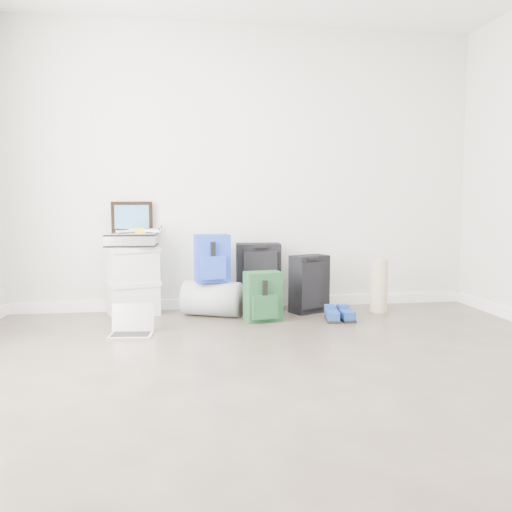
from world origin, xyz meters
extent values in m
plane|color=#3A322A|center=(0.00, 0.00, 0.00)|extent=(5.00, 5.00, 0.00)
cube|color=silver|center=(0.00, 2.50, 1.35)|extent=(4.50, 0.02, 2.70)
cube|color=white|center=(0.00, 2.49, 0.05)|extent=(4.50, 0.02, 0.10)
cube|color=silver|center=(-1.07, 2.32, 0.14)|extent=(0.51, 0.46, 0.27)
cube|color=silver|center=(-1.07, 2.32, 0.29)|extent=(0.54, 0.48, 0.04)
cube|color=silver|center=(-1.07, 2.32, 0.45)|extent=(0.51, 0.46, 0.27)
cube|color=silver|center=(-1.07, 2.32, 0.61)|extent=(0.54, 0.48, 0.04)
cube|color=#B2B2B7|center=(-1.07, 2.32, 0.69)|extent=(0.46, 0.35, 0.13)
cube|color=black|center=(-1.07, 2.42, 0.90)|extent=(0.38, 0.09, 0.28)
cube|color=#2A6CA9|center=(-1.07, 2.40, 0.90)|extent=(0.31, 0.06, 0.22)
cube|color=gold|center=(-0.99, 2.30, 0.78)|extent=(0.10, 0.10, 0.05)
cube|color=white|center=(-0.89, 2.39, 0.78)|extent=(0.20, 0.19, 0.02)
cube|color=white|center=(-1.08, 2.39, 0.78)|extent=(0.19, 0.20, 0.02)
cube|color=white|center=(-1.08, 2.21, 0.78)|extent=(0.20, 0.19, 0.02)
cube|color=white|center=(-0.90, 2.20, 0.78)|extent=(0.19, 0.20, 0.02)
cylinder|color=gray|center=(-0.35, 2.15, 0.16)|extent=(0.60, 0.50, 0.32)
cube|color=#1836A0|center=(-0.35, 2.13, 0.53)|extent=(0.33, 0.22, 0.43)
cube|color=#1836A0|center=(-0.35, 2.03, 0.46)|extent=(0.23, 0.09, 0.20)
cube|color=black|center=(0.10, 2.33, 0.32)|extent=(0.43, 0.27, 0.65)
cube|color=black|center=(0.10, 2.20, 0.32)|extent=(0.31, 0.05, 0.52)
cube|color=black|center=(0.10, 2.20, 0.62)|extent=(0.13, 0.04, 0.03)
cube|color=#153C1A|center=(0.08, 1.89, 0.22)|extent=(0.34, 0.24, 0.43)
cube|color=#153C1A|center=(0.08, 1.78, 0.14)|extent=(0.23, 0.10, 0.21)
cube|color=black|center=(0.57, 2.18, 0.27)|extent=(0.39, 0.32, 0.54)
cube|color=black|center=(0.57, 2.07, 0.27)|extent=(0.25, 0.14, 0.43)
cube|color=black|center=(0.57, 2.07, 0.52)|extent=(0.12, 0.07, 0.02)
cube|color=black|center=(0.68, 1.80, 0.01)|extent=(0.15, 0.29, 0.03)
cube|color=#1B3FA6|center=(0.68, 1.80, 0.06)|extent=(0.14, 0.28, 0.07)
cube|color=black|center=(0.81, 1.80, 0.01)|extent=(0.11, 0.28, 0.03)
cube|color=#1B3FA6|center=(0.81, 1.80, 0.06)|extent=(0.10, 0.27, 0.07)
cylinder|color=tan|center=(1.23, 2.11, 0.25)|extent=(0.16, 0.16, 0.50)
cube|color=silver|center=(-1.03, 1.50, 0.01)|extent=(0.35, 0.26, 0.02)
cube|color=black|center=(-1.03, 1.50, 0.02)|extent=(0.30, 0.18, 0.00)
cube|color=black|center=(-1.01, 1.61, 0.13)|extent=(0.33, 0.05, 0.22)
camera|label=1|loc=(-0.66, -2.73, 1.06)|focal=38.00mm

